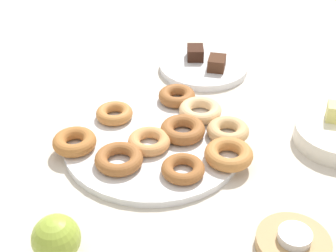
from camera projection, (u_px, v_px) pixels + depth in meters
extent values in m
plane|color=beige|center=(154.00, 144.00, 0.97)|extent=(2.40, 2.40, 0.00)
cylinder|color=silver|center=(154.00, 142.00, 0.97)|extent=(0.37, 0.37, 0.01)
torus|color=#995B2D|center=(183.00, 130.00, 0.97)|extent=(0.12, 0.12, 0.03)
torus|color=#BC7A3D|center=(114.00, 113.00, 1.02)|extent=(0.11, 0.11, 0.02)
torus|color=#AD6B33|center=(75.00, 142.00, 0.93)|extent=(0.10, 0.10, 0.03)
torus|color=#995B2D|center=(119.00, 159.00, 0.89)|extent=(0.12, 0.12, 0.02)
torus|color=#995B2D|center=(183.00, 169.00, 0.87)|extent=(0.09, 0.09, 0.02)
torus|color=tan|center=(149.00, 141.00, 0.94)|extent=(0.10, 0.10, 0.02)
torus|color=#995B2D|center=(177.00, 96.00, 1.07)|extent=(0.11, 0.11, 0.03)
torus|color=tan|center=(228.00, 131.00, 0.96)|extent=(0.12, 0.12, 0.03)
torus|color=#EABC84|center=(200.00, 110.00, 1.03)|extent=(0.13, 0.13, 0.03)
torus|color=#BC7A3D|center=(229.00, 154.00, 0.90)|extent=(0.13, 0.13, 0.03)
cylinder|color=silver|center=(203.00, 67.00, 1.23)|extent=(0.23, 0.23, 0.02)
cube|color=#381E14|center=(195.00, 53.00, 1.24)|extent=(0.06, 0.05, 0.03)
cube|color=#472819|center=(217.00, 63.00, 1.19)|extent=(0.06, 0.06, 0.03)
cylinder|color=tan|center=(293.00, 244.00, 0.75)|extent=(0.12, 0.12, 0.02)
cylinder|color=silver|center=(295.00, 236.00, 0.74)|extent=(0.05, 0.05, 0.01)
cube|color=#DBD67A|center=(336.00, 112.00, 0.97)|extent=(0.05, 0.05, 0.04)
sphere|color=#93AD38|center=(56.00, 238.00, 0.72)|extent=(0.08, 0.08, 0.08)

